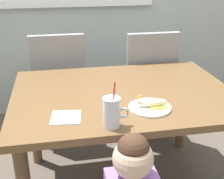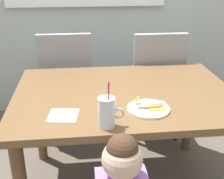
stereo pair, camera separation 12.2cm
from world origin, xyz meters
The scene contains 7 objects.
dining_table centered at (0.00, 0.00, 0.64)m, with size 1.35×0.99×0.73m.
dining_chair_left centered at (-0.38, 0.74, 0.54)m, with size 0.44×0.44×0.96m.
dining_chair_right centered at (0.36, 0.67, 0.54)m, with size 0.44×0.45×0.96m.
milk_cup centered at (-0.15, -0.41, 0.80)m, with size 0.13×0.09×0.25m.
snack_plate centered at (0.09, -0.26, 0.74)m, with size 0.23×0.23×0.01m, color white.
peeled_banana centered at (0.10, -0.26, 0.76)m, with size 0.17×0.11×0.07m.
paper_napkin centered at (-0.37, -0.28, 0.73)m, with size 0.15×0.15×0.00m, color silver.
Camera 2 is at (-0.27, -1.68, 1.46)m, focal length 48.48 mm.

